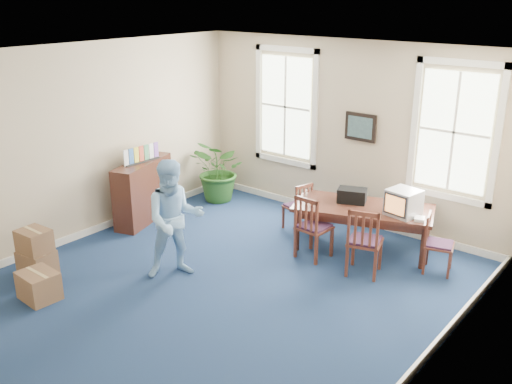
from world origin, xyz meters
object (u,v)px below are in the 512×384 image
Objects in this scene: conference_table at (362,228)px; potted_plant at (220,171)px; cardboard_boxes at (49,253)px; chair_near_left at (314,226)px; man at (175,219)px; crt_tv at (404,202)px; credenza at (143,191)px.

conference_table is 1.73× the size of potted_plant.
cardboard_boxes reaches higher than conference_table.
conference_table is 2.08× the size of chair_near_left.
man is 1.41× the size of potted_plant.
man is 3.16m from potted_plant.
man reaches higher than potted_plant.
crt_tv is 0.39× the size of potted_plant.
conference_table is 4.80m from cardboard_boxes.
crt_tv reaches higher than conference_table.
chair_near_left is at bearing -133.98° from crt_tv.
cardboard_boxes is at bearing -87.28° from potted_plant.
man is at bearing -122.43° from crt_tv.
chair_near_left is 2.99m from potted_plant.
crt_tv reaches higher than credenza.
chair_near_left reaches higher than cardboard_boxes.
chair_near_left is 0.79× the size of cardboard_boxes.
chair_near_left is 3.30m from credenza.
cardboard_boxes is (0.59, -2.30, -0.18)m from credenza.
chair_near_left is at bearing 48.11° from cardboard_boxes.
crt_tv is (0.64, 0.05, 0.57)m from conference_table.
cardboard_boxes is at bearing 166.46° from man.
cardboard_boxes is at bearing -93.84° from credenza.
credenza is 1.08× the size of cardboard_boxes.
cardboard_boxes is (-1.40, -1.20, -0.50)m from man.
credenza reaches higher than cardboard_boxes.
man is at bearing -47.24° from credenza.
credenza is at bearing -151.67° from crt_tv.
conference_table is 0.87m from chair_near_left.
conference_table is at bearing 1.99° from man.
crt_tv is 3.92m from potted_plant.
man is at bearing 58.50° from chair_near_left.
man is 1.25× the size of credenza.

